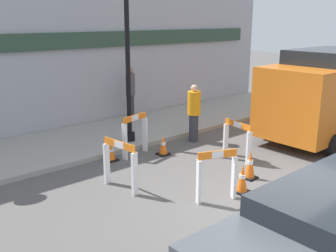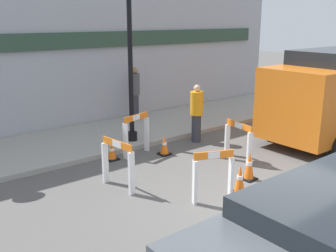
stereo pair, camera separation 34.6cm
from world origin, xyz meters
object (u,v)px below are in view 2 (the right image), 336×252
object	(u,v)px
work_van	(336,92)
streetlamp_post	(130,31)
person_worker	(197,112)
person_pedestrian	(135,91)

from	to	relation	value
work_van	streetlamp_post	bearing A→B (deg)	146.97
person_worker	work_van	world-z (taller)	work_van
person_worker	work_van	distance (m)	4.09
streetlamp_post	work_van	size ratio (longest dim) A/B	0.95
person_worker	person_pedestrian	bearing A→B (deg)	-125.72
person_worker	work_van	bearing A→B (deg)	106.19
streetlamp_post	person_worker	xyz separation A→B (m)	(1.61, -0.92, -2.24)
streetlamp_post	work_van	xyz separation A→B (m)	(4.95, -3.22, -1.72)
work_van	person_worker	bearing A→B (deg)	145.43
streetlamp_post	work_van	distance (m)	6.15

